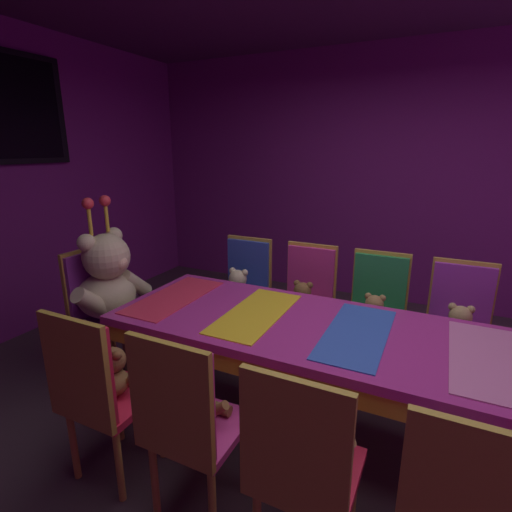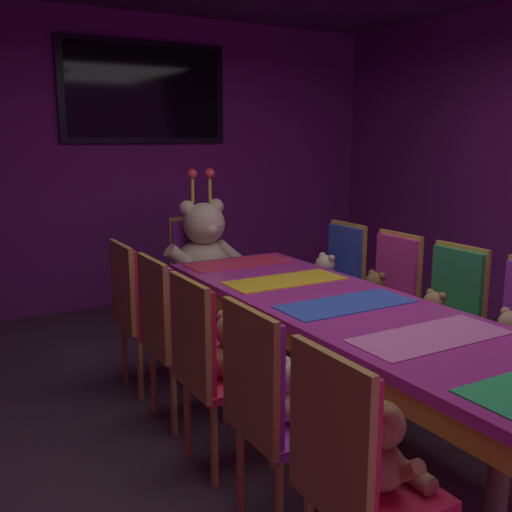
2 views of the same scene
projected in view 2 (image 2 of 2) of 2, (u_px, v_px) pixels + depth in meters
ground_plane at (342, 429)px, 3.36m from camera, size 7.90×7.90×0.00m
wall_back at (144, 161)px, 5.80m from camera, size 5.20×0.12×2.80m
banquet_table at (346, 319)px, 3.23m from camera, size 0.90×2.89×0.75m
chair_left_0 at (348, 462)px, 1.92m from camera, size 0.42×0.41×0.98m
teddy_left_0 at (382, 450)px, 1.99m from camera, size 0.27×0.34×0.32m
chair_left_1 at (266, 398)px, 2.40m from camera, size 0.42×0.41×0.98m
teddy_left_1 at (296, 395)px, 2.47m from camera, size 0.22×0.29×0.27m
chair_left_2 at (205, 355)px, 2.86m from camera, size 0.42×0.41×0.98m
teddy_left_2 at (232, 349)px, 2.93m from camera, size 0.27×0.35×0.33m
chair_left_3 at (167, 324)px, 3.33m from camera, size 0.42×0.41×0.98m
teddy_left_3 at (190, 325)px, 3.40m from camera, size 0.22×0.28×0.26m
chair_left_4 at (135, 302)px, 3.78m from camera, size 0.42×0.41×0.98m
teddy_left_4 at (156, 302)px, 3.85m from camera, size 0.22×0.29×0.27m
teddy_right_1 at (509, 340)px, 3.13m from camera, size 0.23×0.30×0.28m
chair_right_2 at (449, 308)px, 3.65m from camera, size 0.42×0.41×0.98m
teddy_right_2 at (433, 315)px, 3.59m from camera, size 0.22×0.28×0.26m
chair_right_3 at (390, 289)px, 4.11m from camera, size 0.42×0.41×0.98m
teddy_right_3 at (374, 294)px, 4.05m from camera, size 0.23×0.29×0.28m
chair_right_4 at (339, 273)px, 4.58m from camera, size 0.42×0.41×0.98m
teddy_right_4 at (324, 276)px, 4.51m from camera, size 0.25×0.32×0.30m
throne_chair at (196, 263)px, 4.93m from camera, size 0.41×0.42×0.98m
king_teddy_bear at (205, 248)px, 4.75m from camera, size 0.72×0.56×0.93m
wall_tv at (145, 92)px, 5.59m from camera, size 1.63×0.06×0.95m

